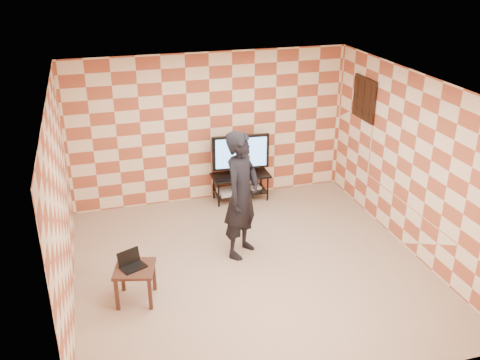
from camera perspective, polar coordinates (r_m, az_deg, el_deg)
name	(u,v)px	position (r m, az deg, el deg)	size (l,w,h in m)	color
floor	(251,267)	(7.95, 1.22, -9.30)	(5.00, 5.00, 0.00)	tan
wall_back	(210,128)	(9.55, -3.19, 5.54)	(5.00, 0.02, 2.70)	beige
wall_front	(330,287)	(5.28, 9.59, -11.18)	(5.00, 0.02, 2.70)	beige
wall_left	(61,207)	(7.04, -18.54, -2.71)	(0.02, 5.00, 2.70)	beige
wall_right	(413,164)	(8.34, 17.94, 1.59)	(0.02, 5.00, 2.70)	beige
ceiling	(253,86)	(6.86, 1.42, 9.94)	(5.00, 5.00, 0.02)	white
wall_art	(364,99)	(9.39, 13.12, 8.45)	(0.04, 0.72, 0.72)	black
tv_stand	(241,181)	(9.79, 0.06, -0.13)	(1.05, 0.47, 0.50)	black
tv	(241,153)	(9.58, 0.06, 2.87)	(1.04, 0.22, 0.75)	black
dvd_player	(231,191)	(9.77, -1.02, -1.19)	(0.46, 0.33, 0.08)	#AEAEB0
game_console	(255,187)	(9.96, 1.65, -0.80)	(0.20, 0.14, 0.04)	silver
side_table	(135,273)	(7.21, -11.15, -9.74)	(0.62, 0.62, 0.50)	#3A1D14
laptop	(132,263)	(7.17, -11.50, -8.67)	(0.39, 0.36, 0.21)	black
person	(242,195)	(7.84, 0.17, -1.61)	(0.71, 0.47, 1.96)	black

